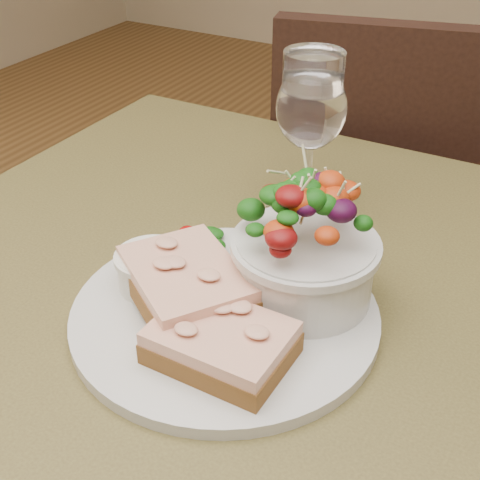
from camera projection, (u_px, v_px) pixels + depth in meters
The scene contains 9 objects.
cafe_table at pixel (246, 376), 0.69m from camera, with size 0.80×0.80×0.75m.
chair_far at pixel (386, 304), 1.36m from camera, with size 0.51×0.51×0.90m.
dinner_plate at pixel (225, 314), 0.61m from camera, with size 0.28×0.28×0.01m, color silver.
sandwich_front at pixel (221, 343), 0.55m from camera, with size 0.11×0.08×0.03m.
sandwich_back at pixel (186, 283), 0.60m from camera, with size 0.15×0.15×0.03m.
ramekin at pixel (153, 269), 0.63m from camera, with size 0.07×0.07×0.04m.
salad_bowl at pixel (306, 242), 0.59m from camera, with size 0.13×0.13×0.13m.
garnish at pixel (199, 238), 0.69m from camera, with size 0.05×0.04×0.02m.
wine_glass at pixel (311, 113), 0.71m from camera, with size 0.08×0.08×0.18m.
Camera 1 is at (0.24, -0.45, 1.15)m, focal length 50.00 mm.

